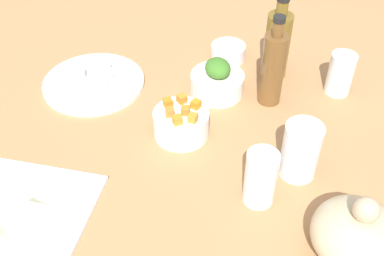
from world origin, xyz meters
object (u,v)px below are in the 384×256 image
bowl_small_side (228,52)px  plate_tofu (94,83)px  bowl_greens (217,84)px  drinking_glass_2 (261,178)px  bowl_carrots (181,124)px  bottle_0 (273,68)px  drinking_glass_0 (301,151)px  teapot (357,235)px  bottle_1 (277,44)px  cutting_board (16,224)px  drinking_glass_1 (340,74)px

bowl_small_side → plate_tofu: bearing=-62.6°
bowl_greens → drinking_glass_2: (32.29, 11.44, 3.31)cm
bowl_carrots → drinking_glass_2: 24.05cm
drinking_glass_2 → bowl_carrots: bearing=-132.4°
plate_tofu → bowl_carrots: bowl_carrots is taller
bottle_0 → drinking_glass_0: 23.89cm
drinking_glass_2 → bowl_greens: bearing=-160.5°
teapot → drinking_glass_0: bearing=-153.7°
bottle_1 → bowl_carrots: bearing=-37.4°
cutting_board → plate_tofu: plate_tofu is taller
bowl_carrots → drinking_glass_0: size_ratio=1.01×
bottle_1 → drinking_glass_2: size_ratio=1.86×
bowl_small_side → bottle_0: bearing=34.4°
cutting_board → bowl_carrots: bearing=138.4°
drinking_glass_1 → cutting_board: bearing=-50.7°
plate_tofu → bottle_0: bearing=90.3°
bottle_1 → plate_tofu: bearing=-75.9°
bowl_carrots → drinking_glass_2: bearing=47.6°
teapot → bottle_1: (-51.78, -14.28, 3.86)cm
teapot → bottle_0: size_ratio=0.76×
teapot → drinking_glass_2: bearing=-120.9°
bottle_0 → plate_tofu: bearing=-89.7°
bowl_small_side → teapot: 63.26cm
bottle_0 → drinking_glass_2: bottle_0 is taller
plate_tofu → bottle_0: bottle_0 is taller
plate_tofu → drinking_glass_0: (22.59, 49.85, 5.45)cm
drinking_glass_2 → teapot: bearing=59.1°
drinking_glass_1 → drinking_glass_2: bearing=-25.6°
bottle_1 → drinking_glass_2: 42.14cm
bowl_carrots → bowl_small_side: (-31.45, 7.57, -0.95)cm
bowl_greens → drinking_glass_1: bearing=99.3°
plate_tofu → bowl_carrots: bearing=59.2°
cutting_board → teapot: 60.21cm
teapot → drinking_glass_2: teapot is taller
cutting_board → drinking_glass_2: size_ratio=2.45×
cutting_board → drinking_glass_1: bearing=129.3°
bottle_1 → drinking_glass_0: (33.74, 5.36, -3.06)cm
plate_tofu → bottle_1: 46.66cm
teapot → bottle_1: bearing=-164.6°
plate_tofu → drinking_glass_2: bearing=54.0°
bottle_1 → bowl_small_side: bearing=-114.6°
bowl_greens → bowl_small_side: bearing=174.8°
bowl_greens → drinking_glass_0: 30.83cm
drinking_glass_1 → drinking_glass_2: size_ratio=0.89×
cutting_board → bowl_small_side: bearing=151.1°
bottle_1 → drinking_glass_0: size_ratio=1.81×
bowl_small_side → drinking_glass_0: size_ratio=0.76×
bottle_0 → drinking_glass_2: size_ratio=1.91×
bowl_carrots → teapot: teapot is taller
bowl_small_side → bottle_1: (5.58, 12.20, 7.09)cm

